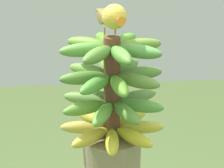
{
  "coord_description": "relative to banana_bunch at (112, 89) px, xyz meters",
  "views": [
    {
      "loc": [
        -1.02,
        0.09,
        1.96
      ],
      "look_at": [
        0.0,
        0.0,
        1.56
      ],
      "focal_mm": 60.39,
      "sensor_mm": 36.0,
      "label": 1
    }
  ],
  "objects": [
    {
      "name": "banana_bunch",
      "position": [
        0.0,
        0.0,
        0.0
      ],
      "size": [
        0.32,
        0.32,
        0.31
      ],
      "color": "brown",
      "rests_on": "banana_tree"
    },
    {
      "name": "perched_bird",
      "position": [
        0.01,
        -0.0,
        0.21
      ],
      "size": [
        0.24,
        0.08,
        0.1
      ],
      "color": "#C68933",
      "rests_on": "banana_bunch"
    }
  ]
}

